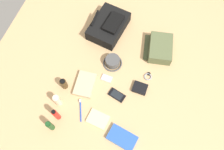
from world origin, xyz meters
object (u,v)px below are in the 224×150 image
at_px(wallet, 140,88).
at_px(sunscreen_spray, 56,115).
at_px(toiletry_pouch, 160,48).
at_px(shampoo_bottle, 50,126).
at_px(cell_phone, 117,95).
at_px(media_player, 107,78).
at_px(notepad, 98,119).
at_px(cologne_bottle, 64,84).
at_px(wristwatch, 148,76).
at_px(bucket_hat, 113,62).
at_px(toothbrush, 81,109).
at_px(backpack, 109,26).
at_px(lotion_bottle, 57,100).
at_px(folded_towel, 85,84).
at_px(paperback_novel, 122,138).

bearing_deg(wallet, sunscreen_spray, 130.60).
xyz_separation_m(toiletry_pouch, shampoo_bottle, (-0.86, 0.58, 0.03)).
bearing_deg(wallet, cell_phone, 127.76).
height_order(toiletry_pouch, media_player, toiletry_pouch).
xyz_separation_m(shampoo_bottle, cell_phone, (0.38, -0.37, -0.06)).
bearing_deg(sunscreen_spray, notepad, -74.70).
xyz_separation_m(shampoo_bottle, cologne_bottle, (0.32, 0.04, -0.02)).
bearing_deg(media_player, sunscreen_spray, 149.61).
bearing_deg(sunscreen_spray, cologne_bottle, 12.09).
bearing_deg(wristwatch, notepad, 149.69).
bearing_deg(bucket_hat, toothbrush, 166.25).
distance_m(sunscreen_spray, toothbrush, 0.19).
height_order(sunscreen_spray, media_player, sunscreen_spray).
height_order(backpack, lotion_bottle, lotion_bottle).
height_order(wristwatch, folded_towel, folded_towel).
bearing_deg(shampoo_bottle, cell_phone, -44.07).
distance_m(bucket_hat, paperback_novel, 0.60).
distance_m(shampoo_bottle, paperback_novel, 0.51).
height_order(sunscreen_spray, paperback_novel, sunscreen_spray).
relative_size(cell_phone, notepad, 0.93).
distance_m(lotion_bottle, wallet, 0.63).
height_order(toothbrush, wallet, wallet).
height_order(shampoo_bottle, lotion_bottle, shampoo_bottle).
height_order(toiletry_pouch, toothbrush, toiletry_pouch).
relative_size(sunscreen_spray, cologne_bottle, 1.51).
xyz_separation_m(backpack, notepad, (-0.77, -0.18, -0.05)).
distance_m(bucket_hat, media_player, 0.14).
bearing_deg(notepad, shampoo_bottle, 125.38).
distance_m(cologne_bottle, folded_towel, 0.16).
height_order(shampoo_bottle, cologne_bottle, shampoo_bottle).
height_order(bucket_hat, notepad, bucket_hat).
relative_size(cologne_bottle, toothbrush, 0.69).
relative_size(backpack, cell_phone, 2.82).
xyz_separation_m(cell_phone, notepad, (-0.22, 0.07, 0.00)).
distance_m(wallet, folded_towel, 0.42).
relative_size(paperback_novel, wallet, 2.01).
height_order(sunscreen_spray, wallet, sunscreen_spray).
bearing_deg(paperback_novel, folded_towel, 53.22).
distance_m(paperback_novel, wallet, 0.40).
bearing_deg(media_player, notepad, -172.21).
distance_m(shampoo_bottle, toothbrush, 0.25).
bearing_deg(lotion_bottle, wristwatch, -54.21).
distance_m(toiletry_pouch, wallet, 0.38).
relative_size(bucket_hat, toothbrush, 0.97).
relative_size(bucket_hat, folded_towel, 0.78).
height_order(shampoo_bottle, wristwatch, shampoo_bottle).
bearing_deg(folded_towel, toothbrush, -169.47).
bearing_deg(media_player, cell_phone, -132.30).
xyz_separation_m(toiletry_pouch, bucket_hat, (-0.23, 0.33, -0.01)).
xyz_separation_m(paperback_novel, notepad, (0.07, 0.21, -0.00)).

